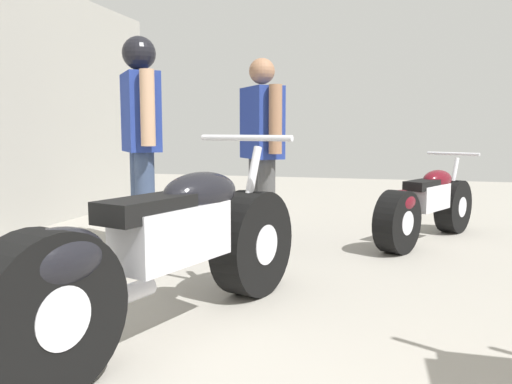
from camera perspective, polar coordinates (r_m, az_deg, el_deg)
name	(u,v)px	position (r m, az deg, el deg)	size (l,w,h in m)	color
ground_plane	(254,277)	(3.76, -0.19, -9.32)	(15.70, 15.70, 0.00)	#9E998E
motorcycle_maroon_cruiser	(167,254)	(2.68, -9.69, -6.66)	(0.92, 2.14, 1.02)	black
motorcycle_black_naked	(426,206)	(5.09, 18.14, -1.47)	(0.96, 1.66, 0.82)	black
mechanic_in_blue	(262,143)	(4.53, 0.64, 5.42)	(0.49, 0.59, 1.65)	#4C4C4C
mechanic_with_helmet	(141,124)	(4.56, -12.49, 7.24)	(0.53, 0.63, 1.82)	#384766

